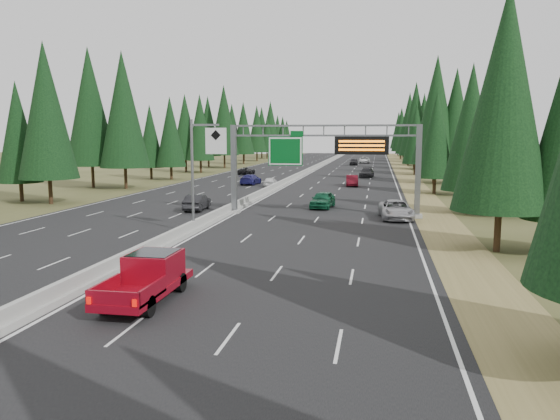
% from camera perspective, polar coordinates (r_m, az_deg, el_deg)
% --- Properties ---
extents(road, '(32.00, 260.00, 0.08)m').
position_cam_1_polar(road, '(92.92, 2.19, 3.49)').
color(road, black).
rests_on(road, ground).
extents(shoulder_right, '(3.60, 260.00, 0.06)m').
position_cam_1_polar(shoulder_right, '(92.15, 13.23, 3.25)').
color(shoulder_right, olive).
rests_on(shoulder_right, ground).
extents(shoulder_left, '(3.60, 260.00, 0.06)m').
position_cam_1_polar(shoulder_left, '(97.00, -8.30, 3.58)').
color(shoulder_left, '#3F421F').
rests_on(shoulder_left, ground).
extents(median_barrier, '(0.70, 260.00, 0.85)m').
position_cam_1_polar(median_barrier, '(92.89, 2.19, 3.72)').
color(median_barrier, gray).
rests_on(median_barrier, road).
extents(sign_gantry, '(16.75, 0.98, 7.80)m').
position_cam_1_polar(sign_gantry, '(46.84, 5.34, 5.69)').
color(sign_gantry, slate).
rests_on(sign_gantry, road).
extents(hov_sign_pole, '(2.80, 0.50, 8.00)m').
position_cam_1_polar(hov_sign_pole, '(38.80, -8.36, 4.42)').
color(hov_sign_pole, slate).
rests_on(hov_sign_pole, road).
extents(tree_row_right, '(11.22, 241.61, 18.67)m').
position_cam_1_polar(tree_row_right, '(85.71, 16.59, 9.07)').
color(tree_row_right, black).
rests_on(tree_row_right, ground).
extents(tree_row_left, '(12.45, 241.24, 18.78)m').
position_cam_1_polar(tree_row_left, '(84.14, -14.34, 9.17)').
color(tree_row_left, black).
rests_on(tree_row_left, ground).
extents(silver_minivan, '(3.03, 5.77, 1.55)m').
position_cam_1_polar(silver_minivan, '(46.25, 12.03, 0.03)').
color(silver_minivan, '#A2A1A6').
rests_on(silver_minivan, road).
extents(red_pickup, '(2.09, 5.86, 1.91)m').
position_cam_1_polar(red_pickup, '(23.80, -13.45, -6.54)').
color(red_pickup, black).
rests_on(red_pickup, road).
extents(car_ahead_green, '(2.35, 4.85, 1.59)m').
position_cam_1_polar(car_ahead_green, '(52.36, 4.48, 1.09)').
color(car_ahead_green, '#145A39').
rests_on(car_ahead_green, road).
extents(car_ahead_dkred, '(1.90, 4.65, 1.50)m').
position_cam_1_polar(car_ahead_dkred, '(75.82, 7.53, 3.07)').
color(car_ahead_dkred, '#5C0D18').
rests_on(car_ahead_dkred, road).
extents(car_ahead_dkgrey, '(2.58, 5.52, 1.56)m').
position_cam_1_polar(car_ahead_dkgrey, '(92.50, 9.05, 3.89)').
color(car_ahead_dkgrey, black).
rests_on(car_ahead_dkgrey, road).
extents(car_ahead_white, '(2.81, 5.81, 1.60)m').
position_cam_1_polar(car_ahead_white, '(140.46, 8.82, 5.18)').
color(car_ahead_white, white).
rests_on(car_ahead_white, road).
extents(car_ahead_far, '(1.87, 4.60, 1.56)m').
position_cam_1_polar(car_ahead_far, '(131.24, 7.72, 5.02)').
color(car_ahead_far, black).
rests_on(car_ahead_far, road).
extents(car_onc_near, '(1.83, 4.57, 1.48)m').
position_cam_1_polar(car_onc_near, '(51.11, -8.67, 0.80)').
color(car_onc_near, black).
rests_on(car_onc_near, road).
extents(car_onc_blue, '(2.42, 5.16, 1.46)m').
position_cam_1_polar(car_onc_blue, '(77.68, -3.10, 3.22)').
color(car_onc_blue, navy).
rests_on(car_onc_blue, road).
extents(car_onc_white, '(1.73, 3.91, 1.31)m').
position_cam_1_polar(car_onc_white, '(74.35, -1.01, 2.96)').
color(car_onc_white, silver).
rests_on(car_onc_white, road).
extents(car_onc_far, '(2.47, 4.77, 1.28)m').
position_cam_1_polar(car_onc_far, '(98.37, -3.50, 4.11)').
color(car_onc_far, black).
rests_on(car_onc_far, road).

